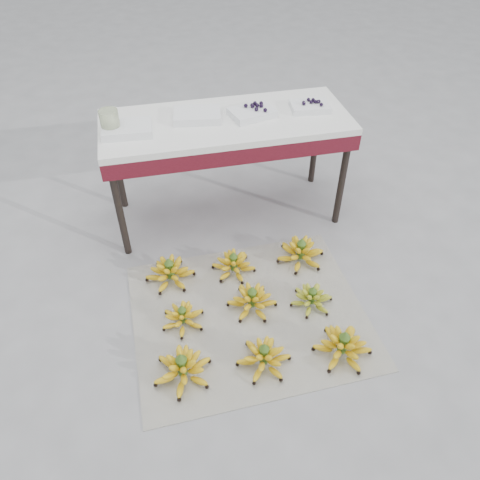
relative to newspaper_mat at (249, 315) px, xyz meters
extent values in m
plane|color=gray|center=(-0.07, -0.03, 0.00)|extent=(60.00, 60.00, 0.00)
cube|color=white|center=(0.00, 0.00, 0.00)|extent=(1.27, 1.08, 0.01)
ellipsoid|color=yellow|center=(-0.40, -0.30, 0.05)|extent=(0.31, 0.31, 0.09)
ellipsoid|color=yellow|center=(-0.40, -0.30, 0.08)|extent=(0.22, 0.22, 0.06)
ellipsoid|color=yellow|center=(-0.40, -0.30, 0.12)|extent=(0.14, 0.14, 0.05)
cylinder|color=#395B1B|center=(-0.40, -0.30, 0.08)|extent=(0.05, 0.05, 0.12)
cone|color=#395B1B|center=(-0.40, -0.30, 0.16)|extent=(0.06, 0.06, 0.04)
ellipsoid|color=yellow|center=(0.00, -0.32, 0.04)|extent=(0.35, 0.35, 0.08)
ellipsoid|color=yellow|center=(0.00, -0.32, 0.08)|extent=(0.25, 0.25, 0.06)
ellipsoid|color=yellow|center=(0.00, -0.32, 0.11)|extent=(0.16, 0.16, 0.05)
cylinder|color=#395B1B|center=(0.00, -0.32, 0.08)|extent=(0.04, 0.04, 0.11)
cone|color=#395B1B|center=(0.00, -0.32, 0.15)|extent=(0.05, 0.05, 0.04)
ellipsoid|color=yellow|center=(0.40, -0.35, 0.05)|extent=(0.37, 0.37, 0.09)
ellipsoid|color=yellow|center=(0.40, -0.35, 0.08)|extent=(0.26, 0.26, 0.06)
ellipsoid|color=yellow|center=(0.40, -0.35, 0.12)|extent=(0.17, 0.17, 0.05)
cylinder|color=#395B1B|center=(0.40, -0.35, 0.08)|extent=(0.05, 0.05, 0.12)
cone|color=#395B1B|center=(0.40, -0.35, 0.16)|extent=(0.06, 0.06, 0.04)
ellipsoid|color=yellow|center=(-0.36, 0.02, 0.04)|extent=(0.27, 0.27, 0.07)
ellipsoid|color=yellow|center=(-0.36, 0.02, 0.07)|extent=(0.19, 0.19, 0.05)
ellipsoid|color=yellow|center=(-0.36, 0.02, 0.10)|extent=(0.12, 0.12, 0.04)
cylinder|color=#395B1B|center=(-0.36, 0.02, 0.07)|extent=(0.04, 0.04, 0.10)
cone|color=#395B1B|center=(-0.36, 0.02, 0.13)|extent=(0.04, 0.04, 0.03)
ellipsoid|color=yellow|center=(0.03, 0.05, 0.04)|extent=(0.35, 0.35, 0.08)
ellipsoid|color=yellow|center=(0.03, 0.05, 0.08)|extent=(0.25, 0.25, 0.06)
ellipsoid|color=yellow|center=(0.03, 0.05, 0.11)|extent=(0.16, 0.16, 0.05)
cylinder|color=#395B1B|center=(0.03, 0.05, 0.08)|extent=(0.04, 0.04, 0.11)
cone|color=#395B1B|center=(0.03, 0.05, 0.15)|extent=(0.05, 0.05, 0.04)
ellipsoid|color=olive|center=(0.36, -0.01, 0.04)|extent=(0.30, 0.30, 0.07)
ellipsoid|color=olive|center=(0.36, -0.01, 0.07)|extent=(0.21, 0.21, 0.05)
ellipsoid|color=olive|center=(0.36, -0.01, 0.10)|extent=(0.14, 0.14, 0.04)
cylinder|color=#395B1B|center=(0.36, -0.01, 0.07)|extent=(0.04, 0.04, 0.10)
cone|color=#395B1B|center=(0.36, -0.01, 0.13)|extent=(0.05, 0.05, 0.03)
ellipsoid|color=yellow|center=(-0.39, 0.36, 0.04)|extent=(0.36, 0.36, 0.08)
ellipsoid|color=yellow|center=(-0.39, 0.36, 0.08)|extent=(0.25, 0.25, 0.06)
ellipsoid|color=yellow|center=(-0.39, 0.36, 0.12)|extent=(0.16, 0.16, 0.05)
cylinder|color=#395B1B|center=(-0.39, 0.36, 0.08)|extent=(0.05, 0.05, 0.11)
cone|color=#395B1B|center=(-0.39, 0.36, 0.15)|extent=(0.05, 0.05, 0.04)
ellipsoid|color=yellow|center=(-0.01, 0.34, 0.04)|extent=(0.31, 0.31, 0.08)
ellipsoid|color=yellow|center=(-0.01, 0.34, 0.07)|extent=(0.22, 0.22, 0.06)
ellipsoid|color=yellow|center=(-0.01, 0.34, 0.11)|extent=(0.14, 0.14, 0.05)
cylinder|color=#395B1B|center=(-0.01, 0.34, 0.07)|extent=(0.04, 0.04, 0.10)
cone|color=#395B1B|center=(-0.01, 0.34, 0.14)|extent=(0.05, 0.05, 0.04)
ellipsoid|color=yellow|center=(0.41, 0.35, 0.05)|extent=(0.38, 0.38, 0.09)
ellipsoid|color=yellow|center=(0.41, 0.35, 0.08)|extent=(0.27, 0.27, 0.06)
ellipsoid|color=yellow|center=(0.41, 0.35, 0.12)|extent=(0.18, 0.18, 0.05)
cylinder|color=#395B1B|center=(0.41, 0.35, 0.08)|extent=(0.05, 0.05, 0.12)
cone|color=#395B1B|center=(0.41, 0.35, 0.16)|extent=(0.06, 0.06, 0.04)
cylinder|color=black|center=(-0.62, 0.66, 0.33)|extent=(0.04, 0.04, 0.67)
cylinder|color=black|center=(0.76, 0.66, 0.33)|extent=(0.04, 0.04, 0.67)
cylinder|color=black|center=(-0.62, 1.15, 0.33)|extent=(0.04, 0.04, 0.67)
cylinder|color=black|center=(0.76, 1.15, 0.33)|extent=(0.04, 0.04, 0.67)
cube|color=maroon|center=(0.07, 0.91, 0.62)|extent=(1.48, 0.59, 0.10)
cube|color=white|center=(0.07, 0.91, 0.69)|extent=(1.48, 0.59, 0.04)
cube|color=silver|center=(-0.50, 0.87, 0.73)|extent=(0.29, 0.22, 0.04)
cube|color=silver|center=(-0.09, 0.95, 0.73)|extent=(0.30, 0.24, 0.04)
cube|color=silver|center=(0.23, 0.91, 0.73)|extent=(0.29, 0.24, 0.04)
sphere|color=black|center=(0.30, 0.95, 0.76)|extent=(0.02, 0.02, 0.02)
sphere|color=black|center=(0.24, 0.94, 0.76)|extent=(0.02, 0.02, 0.02)
sphere|color=black|center=(0.27, 0.93, 0.76)|extent=(0.02, 0.02, 0.02)
sphere|color=black|center=(0.29, 0.92, 0.76)|extent=(0.02, 0.02, 0.02)
sphere|color=black|center=(0.30, 0.86, 0.76)|extent=(0.02, 0.02, 0.02)
sphere|color=black|center=(0.24, 0.93, 0.76)|extent=(0.02, 0.02, 0.02)
sphere|color=black|center=(0.25, 0.88, 0.76)|extent=(0.02, 0.02, 0.02)
sphere|color=black|center=(0.20, 0.94, 0.76)|extent=(0.02, 0.02, 0.02)
sphere|color=black|center=(0.26, 0.96, 0.76)|extent=(0.02, 0.02, 0.02)
cube|color=silver|center=(0.59, 0.91, 0.73)|extent=(0.25, 0.19, 0.04)
sphere|color=black|center=(0.65, 0.91, 0.76)|extent=(0.02, 0.02, 0.02)
sphere|color=black|center=(0.59, 0.95, 0.76)|extent=(0.02, 0.02, 0.02)
sphere|color=black|center=(0.55, 0.91, 0.76)|extent=(0.02, 0.02, 0.02)
sphere|color=black|center=(0.65, 0.87, 0.76)|extent=(0.02, 0.02, 0.02)
sphere|color=black|center=(0.55, 0.90, 0.76)|extent=(0.02, 0.02, 0.02)
sphere|color=black|center=(0.62, 0.94, 0.76)|extent=(0.02, 0.02, 0.02)
sphere|color=black|center=(0.60, 0.91, 0.76)|extent=(0.02, 0.02, 0.02)
sphere|color=black|center=(0.64, 0.91, 0.76)|extent=(0.02, 0.02, 0.02)
sphere|color=black|center=(0.62, 0.91, 0.76)|extent=(0.02, 0.02, 0.02)
cylinder|color=beige|center=(-0.59, 0.89, 0.78)|extent=(0.11, 0.11, 0.13)
camera|label=1|loc=(-0.41, -1.59, 2.02)|focal=35.00mm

